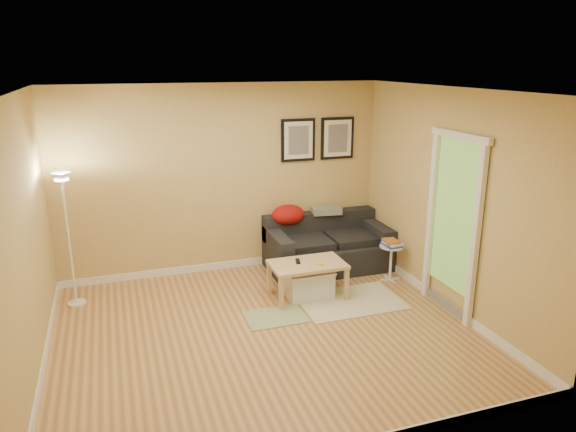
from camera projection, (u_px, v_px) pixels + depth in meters
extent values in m
plane|color=tan|center=(265.00, 332.00, 5.85)|extent=(4.50, 4.50, 0.00)
plane|color=white|center=(262.00, 91.00, 5.11)|extent=(4.50, 4.50, 0.00)
plane|color=tan|center=(223.00, 180.00, 7.30)|extent=(4.50, 0.00, 4.50)
plane|color=tan|center=(345.00, 299.00, 3.66)|extent=(4.50, 0.00, 4.50)
plane|color=tan|center=(24.00, 243.00, 4.79)|extent=(0.00, 4.00, 4.00)
plane|color=tan|center=(450.00, 202.00, 6.17)|extent=(0.00, 4.00, 4.00)
cube|color=white|center=(227.00, 265.00, 7.64)|extent=(4.50, 0.02, 0.10)
cube|color=white|center=(44.00, 364.00, 5.15)|extent=(0.02, 4.00, 0.10)
cube|color=white|center=(440.00, 300.00, 6.52)|extent=(0.02, 4.00, 0.10)
cube|color=beige|center=(350.00, 301.00, 6.59)|extent=(1.25, 0.85, 0.01)
cube|color=#668C4C|center=(276.00, 317.00, 6.19)|extent=(0.70, 0.50, 0.01)
cube|color=black|center=(298.00, 261.00, 6.62)|extent=(0.09, 0.17, 0.02)
cylinder|color=yellow|center=(320.00, 264.00, 6.51)|extent=(0.07, 0.07, 0.03)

